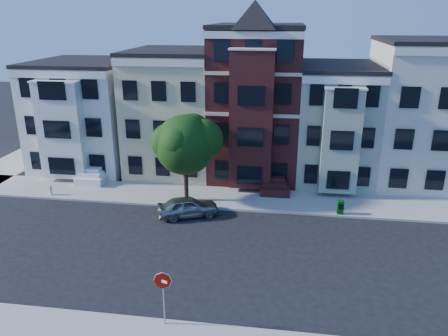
% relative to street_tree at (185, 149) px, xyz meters
% --- Properties ---
extents(ground, '(120.00, 120.00, 0.00)m').
position_rel_street_tree_xyz_m(ground, '(4.44, -7.12, -4.07)').
color(ground, black).
extents(far_sidewalk, '(60.00, 4.00, 0.15)m').
position_rel_street_tree_xyz_m(far_sidewalk, '(4.44, 0.88, -3.99)').
color(far_sidewalk, '#9E9B93').
rests_on(far_sidewalk, ground).
extents(house_white, '(8.00, 9.00, 9.00)m').
position_rel_street_tree_xyz_m(house_white, '(-10.56, 7.38, 0.43)').
color(house_white, white).
rests_on(house_white, ground).
extents(house_yellow, '(7.00, 9.00, 10.00)m').
position_rel_street_tree_xyz_m(house_yellow, '(-2.56, 7.38, 0.93)').
color(house_yellow, beige).
rests_on(house_yellow, ground).
extents(house_brown, '(7.00, 9.00, 12.00)m').
position_rel_street_tree_xyz_m(house_brown, '(4.44, 7.38, 1.93)').
color(house_brown, '#3A1213').
rests_on(house_brown, ground).
extents(house_green, '(6.00, 9.00, 9.00)m').
position_rel_street_tree_xyz_m(house_green, '(10.94, 7.38, 0.43)').
color(house_green, '#9AA78F').
rests_on(house_green, ground).
extents(house_cream, '(8.00, 9.00, 11.00)m').
position_rel_street_tree_xyz_m(house_cream, '(17.94, 7.38, 1.43)').
color(house_cream, beige).
rests_on(house_cream, ground).
extents(street_tree, '(8.08, 8.08, 7.83)m').
position_rel_street_tree_xyz_m(street_tree, '(0.00, 0.00, 0.00)').
color(street_tree, '#1A4510').
rests_on(street_tree, far_sidewalk).
extents(parked_car, '(4.43, 3.09, 1.40)m').
position_rel_street_tree_xyz_m(parked_car, '(0.64, -2.37, -3.36)').
color(parked_car, gray).
rests_on(parked_car, ground).
extents(newspaper_box, '(0.43, 0.38, 0.96)m').
position_rel_street_tree_xyz_m(newspaper_box, '(10.91, -0.82, -3.44)').
color(newspaper_box, '#09530F').
rests_on(newspaper_box, far_sidewalk).
extents(fire_hydrant, '(0.26, 0.26, 0.59)m').
position_rel_street_tree_xyz_m(fire_hydrant, '(-10.34, -0.55, -3.62)').
color(fire_hydrant, beige).
rests_on(fire_hydrant, far_sidewalk).
extents(stop_sign, '(0.81, 0.35, 2.97)m').
position_rel_street_tree_xyz_m(stop_sign, '(2.09, -13.42, -2.43)').
color(stop_sign, '#A80C02').
rests_on(stop_sign, near_sidewalk).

